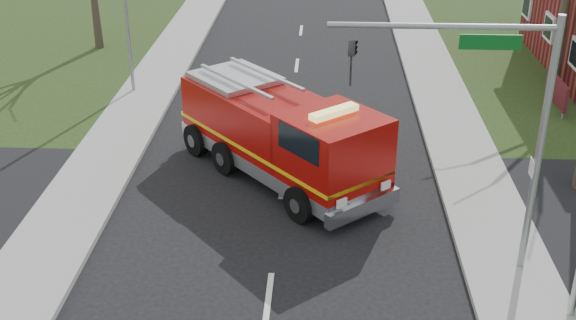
{
  "coord_description": "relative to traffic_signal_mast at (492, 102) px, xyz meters",
  "views": [
    {
      "loc": [
        1.21,
        -14.55,
        10.89
      ],
      "look_at": [
        0.3,
        3.69,
        2.0
      ],
      "focal_mm": 45.0,
      "sensor_mm": 36.0,
      "label": 1
    }
  ],
  "objects": [
    {
      "name": "fire_engine",
      "position": [
        -5.26,
        5.04,
        -3.27
      ],
      "size": [
        7.17,
        7.71,
        3.17
      ],
      "rotation": [
        0.0,
        0.0,
        0.71
      ],
      "color": "#960A06",
      "rests_on": "ground"
    },
    {
      "name": "ground",
      "position": [
        -5.21,
        -1.5,
        -4.71
      ],
      "size": [
        120.0,
        120.0,
        0.0
      ],
      "primitive_type": "plane",
      "color": "black",
      "rests_on": "ground"
    },
    {
      "name": "sidewalk_right",
      "position": [
        0.99,
        -1.5,
        -4.63
      ],
      "size": [
        2.4,
        80.0,
        0.15
      ],
      "primitive_type": "cube",
      "color": "gray",
      "rests_on": "ground"
    },
    {
      "name": "health_center_sign",
      "position": [
        5.29,
        11.0,
        -3.83
      ],
      "size": [
        0.12,
        2.0,
        1.4
      ],
      "color": "#50121B",
      "rests_on": "ground"
    },
    {
      "name": "sidewalk_left",
      "position": [
        -11.41,
        -1.5,
        -4.63
      ],
      "size": [
        2.4,
        80.0,
        0.15
      ],
      "primitive_type": "cube",
      "color": "gray",
      "rests_on": "ground"
    },
    {
      "name": "traffic_signal_mast",
      "position": [
        0.0,
        0.0,
        0.0
      ],
      "size": [
        5.29,
        0.18,
        6.8
      ],
      "color": "gray",
      "rests_on": "ground"
    },
    {
      "name": "utility_pole_far",
      "position": [
        -12.01,
        12.5,
        -1.21
      ],
      "size": [
        0.14,
        0.14,
        7.0
      ],
      "primitive_type": "cylinder",
      "color": "gray",
      "rests_on": "ground"
    }
  ]
}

